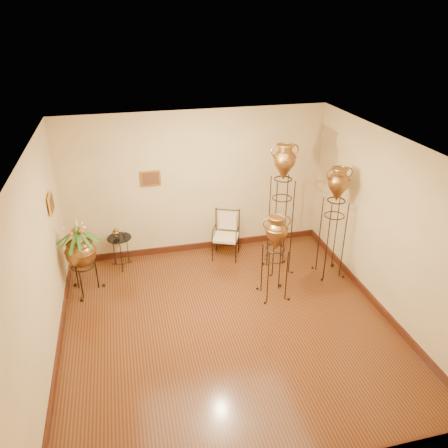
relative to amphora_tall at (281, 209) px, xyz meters
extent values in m
plane|color=#583014|center=(-1.30, -1.37, -1.24)|extent=(5.00, 5.00, 0.00)
cube|color=#3C170D|center=(-1.30, 1.11, -1.18)|extent=(5.00, 0.04, 0.12)
cube|color=#3C170D|center=(-3.78, -1.37, -1.18)|extent=(0.04, 5.00, 0.12)
cube|color=#3C170D|center=(1.18, -1.37, -1.18)|extent=(0.04, 5.00, 0.12)
cube|color=#EBB845|center=(-2.15, 1.09, 0.36)|extent=(0.36, 0.03, 0.29)
cube|color=#EBB845|center=(-3.76, 0.08, 0.46)|extent=(0.03, 0.36, 0.29)
cube|color=beige|center=(-0.84, 0.66, -0.81)|extent=(0.58, 0.56, 0.05)
cube|color=beige|center=(-0.84, 0.66, -0.54)|extent=(0.33, 0.16, 0.37)
cylinder|color=black|center=(-2.83, 0.78, -0.62)|extent=(0.43, 0.43, 0.01)
camera|label=1|loc=(-2.61, -6.53, 3.18)|focal=35.00mm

